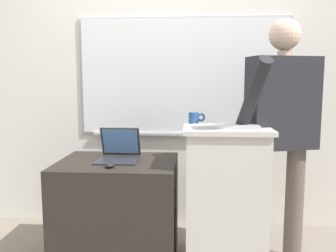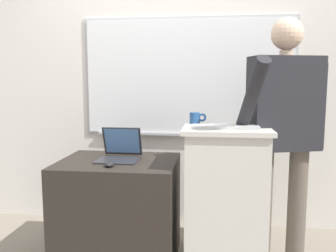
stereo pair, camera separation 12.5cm
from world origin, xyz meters
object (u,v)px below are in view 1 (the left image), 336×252
Objects in this scene: side_desk at (118,211)px; computer_mouse_by_laptop at (110,165)px; wireless_keyboard at (226,126)px; coffee_mug at (195,118)px; person_presenter at (281,124)px; lectern_podium at (225,199)px; laptop at (119,149)px.

side_desk is 0.43m from computer_mouse_by_laptop.
coffee_mug reaches higher than wireless_keyboard.
person_presenter is 1.21m from computer_mouse_by_laptop.
coffee_mug is at bearing 141.35° from lectern_podium.
person_presenter is at bearing 24.36° from wireless_keyboard.
computer_mouse_by_laptop is at bearing -171.44° from lectern_podium.
lectern_podium is 2.36× the size of wireless_keyboard.
computer_mouse_by_laptop is (-0.01, -0.18, 0.39)m from side_desk.
person_presenter reaches higher than computer_mouse_by_laptop.
side_desk is 7.00× the size of coffee_mug.
lectern_podium is at bearing 79.81° from wireless_keyboard.
wireless_keyboard is 3.56× the size of coffee_mug.
lectern_podium is 0.61m from coffee_mug.
wireless_keyboard reaches higher than laptop.
lectern_podium is 0.58× the size of person_presenter.
laptop is at bearing -175.81° from coffee_mug.
lectern_podium is 0.77m from side_desk.
lectern_podium is at bearing -38.65° from coffee_mug.
coffee_mug is at bearing 4.19° from laptop.
side_desk is at bearing 174.91° from lectern_podium.
person_presenter is 0.60m from coffee_mug.
wireless_keyboard is (0.75, -0.19, 0.20)m from laptop.
wireless_keyboard is at bearing -48.58° from coffee_mug.
computer_mouse_by_laptop is at bearing -91.99° from laptop.
laptop is at bearing 164.37° from person_presenter.
wireless_keyboard is 4.25× the size of computer_mouse_by_laptop.
lectern_podium is 0.65m from person_presenter.
side_desk is 0.87m from coffee_mug.
side_desk is at bearing 167.52° from person_presenter.
computer_mouse_by_laptop is (-0.77, -0.12, 0.25)m from lectern_podium.
wireless_keyboard is at bearing -14.24° from laptop.
lectern_podium is 8.40× the size of coffee_mug.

